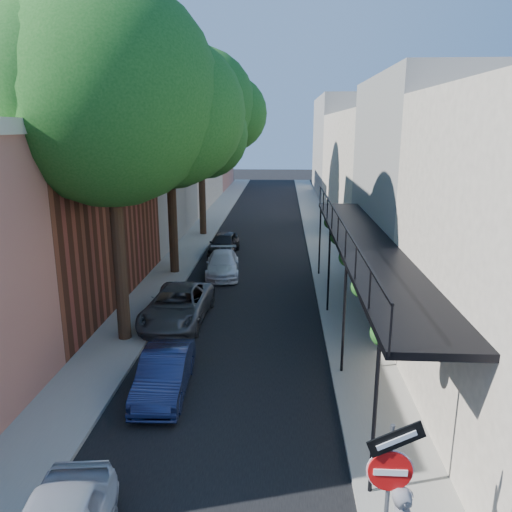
# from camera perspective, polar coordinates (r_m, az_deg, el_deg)

# --- Properties ---
(road_surface) EXTENTS (6.00, 64.00, 0.01)m
(road_surface) POSITION_cam_1_polar(r_m,az_deg,el_deg) (36.20, 0.67, 3.33)
(road_surface) COLOR black
(road_surface) RESTS_ON ground
(sidewalk_left) EXTENTS (2.00, 64.00, 0.12)m
(sidewalk_left) POSITION_cam_1_polar(r_m,az_deg,el_deg) (36.57, -5.61, 3.46)
(sidewalk_left) COLOR gray
(sidewalk_left) RESTS_ON ground
(sidewalk_right) EXTENTS (2.00, 64.00, 0.12)m
(sidewalk_right) POSITION_cam_1_polar(r_m,az_deg,el_deg) (36.24, 7.01, 3.32)
(sidewalk_right) COLOR gray
(sidewalk_right) RESTS_ON ground
(buildings_left) EXTENTS (10.10, 59.10, 12.00)m
(buildings_left) POSITION_cam_1_polar(r_m,az_deg,el_deg) (35.96, -14.64, 10.72)
(buildings_left) COLOR #B2705B
(buildings_left) RESTS_ON ground
(buildings_right) EXTENTS (9.80, 55.00, 10.00)m
(buildings_right) POSITION_cam_1_polar(r_m,az_deg,el_deg) (35.84, 15.39, 9.84)
(buildings_right) COLOR beige
(buildings_right) RESTS_ON ground
(sign_post) EXTENTS (0.89, 0.17, 2.99)m
(sign_post) POSITION_cam_1_polar(r_m,az_deg,el_deg) (8.35, 15.06, -23.23)
(sign_post) COLOR #595B60
(sign_post) RESTS_ON ground
(oak_near) EXTENTS (7.48, 6.80, 11.42)m
(oak_near) POSITION_cam_1_polar(r_m,az_deg,el_deg) (16.48, -14.75, 16.89)
(oak_near) COLOR black
(oak_near) RESTS_ON ground
(oak_mid) EXTENTS (6.60, 6.00, 10.20)m
(oak_mid) POSITION_cam_1_polar(r_m,az_deg,el_deg) (24.20, -8.91, 14.36)
(oak_mid) COLOR black
(oak_mid) RESTS_ON ground
(oak_far) EXTENTS (7.70, 7.00, 11.90)m
(oak_far) POSITION_cam_1_polar(r_m,az_deg,el_deg) (33.11, -5.56, 16.57)
(oak_far) COLOR black
(oak_far) RESTS_ON ground
(parked_car_b) EXTENTS (1.39, 3.59, 1.17)m
(parked_car_b) POSITION_cam_1_polar(r_m,az_deg,el_deg) (14.14, -10.43, -13.05)
(parked_car_b) COLOR #161F45
(parked_car_b) RESTS_ON ground
(parked_car_c) EXTENTS (2.30, 4.70, 1.29)m
(parked_car_c) POSITION_cam_1_polar(r_m,az_deg,el_deg) (18.82, -8.95, -5.61)
(parked_car_c) COLOR #4F5156
(parked_car_c) RESTS_ON ground
(parked_car_d) EXTENTS (1.90, 3.97, 1.12)m
(parked_car_d) POSITION_cam_1_polar(r_m,az_deg,el_deg) (24.42, -3.84, -0.93)
(parked_car_d) COLOR white
(parked_car_d) RESTS_ON ground
(parked_car_e) EXTENTS (1.62, 3.76, 1.26)m
(parked_car_e) POSITION_cam_1_polar(r_m,az_deg,el_deg) (28.37, -3.68, 1.42)
(parked_car_e) COLOR black
(parked_car_e) RESTS_ON ground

